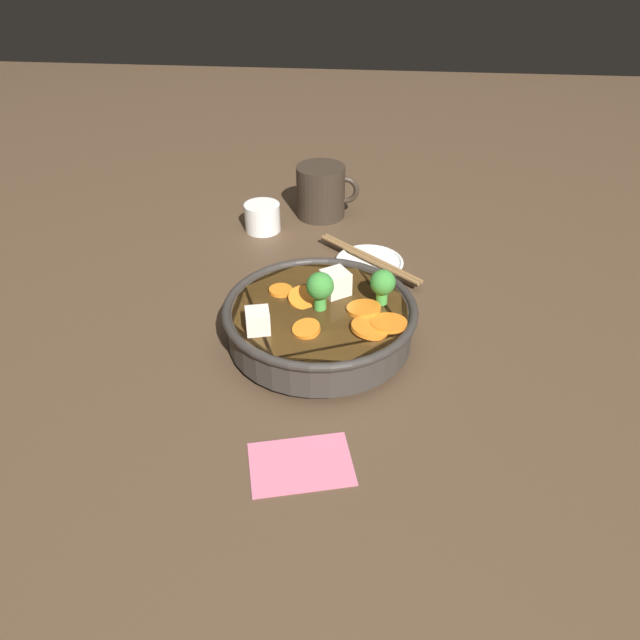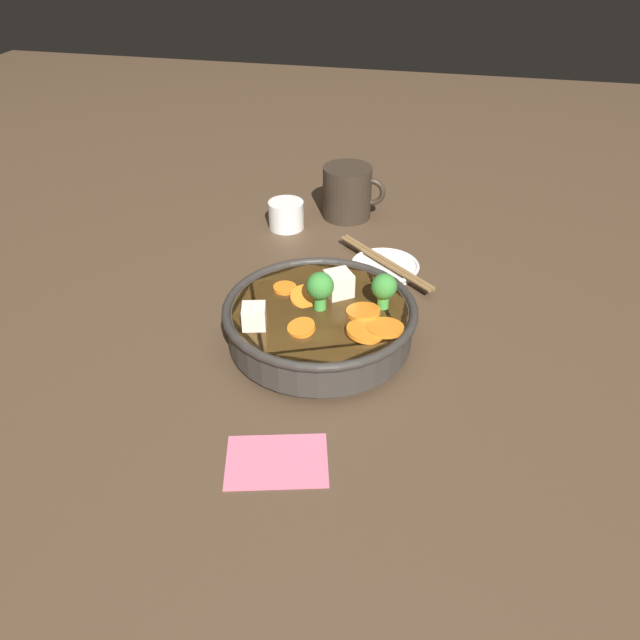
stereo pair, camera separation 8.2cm
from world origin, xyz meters
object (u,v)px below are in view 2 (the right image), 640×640
Objects in this scene: stirfry_bowl at (321,319)px; dark_mug at (348,192)px; side_saucer at (385,267)px; tea_cup at (286,215)px; chopsticks_pair at (385,262)px.

dark_mug is (-0.04, 0.39, 0.01)m from stirfry_bowl.
tea_cup is at bearing 149.52° from side_saucer.
chopsticks_pair is (0.06, 0.21, -0.02)m from stirfry_bowl.
tea_cup is at bearing -144.81° from dark_mug.
chopsticks_pair is (0.09, -0.18, -0.03)m from dark_mug.
chopsticks_pair is (0.19, -0.11, -0.01)m from tea_cup.
stirfry_bowl is 0.22m from side_saucer.
dark_mug is 0.69× the size of chopsticks_pair.
stirfry_bowl is at bearing -105.73° from side_saucer.
dark_mug is at bearing 35.19° from tea_cup.
stirfry_bowl reaches higher than dark_mug.
chopsticks_pair reaches higher than side_saucer.
side_saucer is at bearing -62.70° from dark_mug.
stirfry_bowl reaches higher than side_saucer.
tea_cup is (-0.19, 0.11, 0.02)m from side_saucer.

